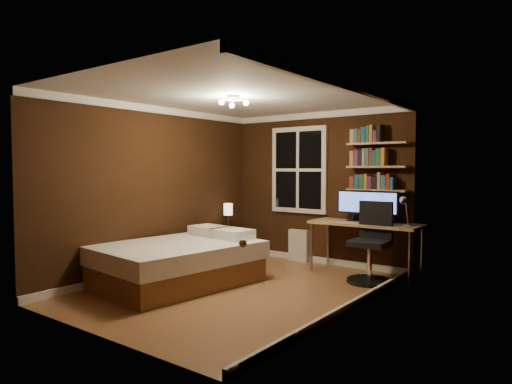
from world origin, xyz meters
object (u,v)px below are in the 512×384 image
Objects in this scene: monitor_left at (353,206)px; bed at (179,262)px; monitor_right at (381,207)px; bedside_lamp at (228,216)px; desk at (365,227)px; office_chair at (371,251)px; desk_lamp at (405,211)px; nightstand at (228,244)px; radiator at (299,245)px.

bed is at bearing -125.63° from monitor_left.
bedside_lamp is at bearing -168.26° from monitor_right.
bed is at bearing -132.72° from monitor_right.
desk is 0.38m from monitor_left.
office_chair reaches higher than bed.
bed is 4.38× the size of monitor_right.
desk reaches higher than bed.
desk is at bearing 169.10° from desk_lamp.
bed is 2.02× the size of office_chair.
monitor_left is (2.06, 0.52, 0.25)m from bedside_lamp.
office_chair is (2.04, 1.68, 0.14)m from bed.
monitor_left is (1.55, 2.16, 0.71)m from bed.
monitor_left is (-0.23, 0.08, 0.30)m from desk.
monitor_right reaches higher than bedside_lamp.
desk is at bearing 56.49° from bed.
nightstand is 2.38m from desk.
nightstand is at bearing 0.00° from bedside_lamp.
desk_lamp is (1.91, -0.35, 0.73)m from radiator.
monitor_right is (2.51, 0.52, 0.25)m from bedside_lamp.
bedside_lamp is at bearing -173.80° from desk_lamp.
desk is 0.38m from monitor_right.
bed is 3.02m from monitor_right.
radiator is 1.37m from desk.
office_chair is at bearing -143.72° from desk_lamp.
monitor_left is 1.17× the size of desk_lamp.
monitor_left is at bearing 14.19° from bedside_lamp.
monitor_right reaches higher than nightstand.
bed is 5.17× the size of bedside_lamp.
office_chair is at bearing 46.58° from bed.
monitor_right is at bearing 54.34° from bed.
desk_lamp reaches higher than bedside_lamp.
radiator is at bearing 174.58° from monitor_right.
radiator is (0.50, 2.30, -0.03)m from bed.
bedside_lamp is at bearing -169.14° from desk.
office_chair is at bearing 1.06° from bedside_lamp.
radiator is at bearing 25.04° from nightstand.
bedside_lamp is at bearing 179.21° from office_chair.
nightstand is 2.56m from office_chair.
desk is 3.71× the size of desk_lamp.
desk is 1.46× the size of office_chair.
office_chair is (0.26, -0.39, -0.27)m from desk.
radiator is at bearing 84.77° from bed.
bed is 4.14× the size of nightstand.
nightstand is 0.49× the size of office_chair.
radiator is at bearing 156.36° from office_chair.
nightstand is 1.23× the size of desk_lamp.
monitor_right is at bearing 154.03° from desk_lamp.
bedside_lamp is 0.81× the size of radiator.
nightstand is 0.33× the size of desk.
nightstand is 1.25× the size of bedside_lamp.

